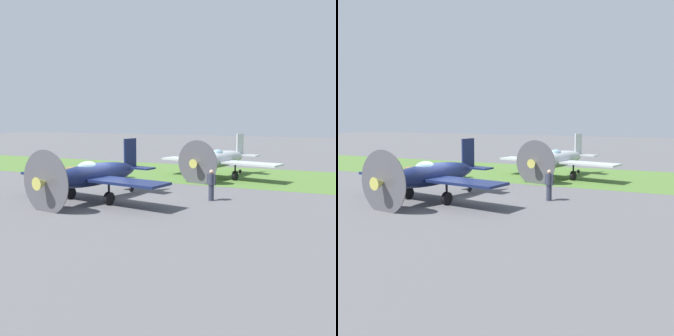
% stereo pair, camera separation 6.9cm
% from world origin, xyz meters
% --- Properties ---
extents(ground_plane, '(160.00, 160.00, 0.00)m').
position_xyz_m(ground_plane, '(0.00, 0.00, 0.00)').
color(ground_plane, '#515154').
extents(grass_verge, '(120.00, 11.00, 0.01)m').
position_xyz_m(grass_verge, '(0.00, -12.59, 0.00)').
color(grass_verge, '#476B2D').
rests_on(grass_verge, ground).
extents(airplane_lead, '(9.79, 7.79, 3.46)m').
position_xyz_m(airplane_lead, '(0.91, 0.39, 1.45)').
color(airplane_lead, '#141E47').
rests_on(airplane_lead, ground).
extents(airplane_wingman, '(9.66, 7.71, 3.42)m').
position_xyz_m(airplane_wingman, '(-2.72, -10.95, 1.43)').
color(airplane_wingman, '#B2B7BC').
rests_on(airplane_wingman, ground).
extents(ground_crew_mechanic, '(0.58, 0.38, 1.73)m').
position_xyz_m(ground_crew_mechanic, '(-4.99, -2.41, 0.91)').
color(ground_crew_mechanic, '#2D3342').
rests_on(ground_crew_mechanic, ground).
extents(fuel_drum, '(0.60, 0.60, 0.90)m').
position_xyz_m(fuel_drum, '(4.01, -7.99, 0.45)').
color(fuel_drum, '#476633').
rests_on(fuel_drum, ground).
extents(supply_crate, '(1.19, 1.19, 0.64)m').
position_xyz_m(supply_crate, '(8.28, -7.48, 0.32)').
color(supply_crate, olive).
rests_on(supply_crate, ground).
extents(runway_marker_cone, '(0.36, 0.36, 0.44)m').
position_xyz_m(runway_marker_cone, '(9.62, -8.37, 0.22)').
color(runway_marker_cone, orange).
rests_on(runway_marker_cone, ground).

